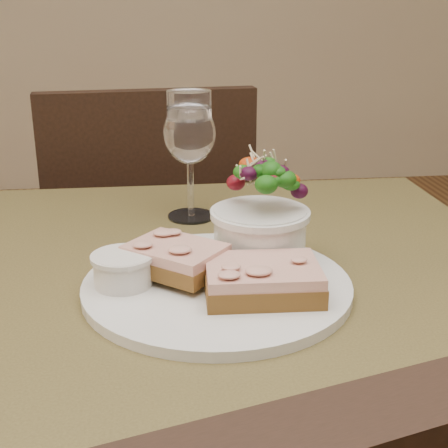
{
  "coord_description": "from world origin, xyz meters",
  "views": [
    {
      "loc": [
        -0.06,
        -0.67,
        1.06
      ],
      "look_at": [
        0.02,
        0.02,
        0.81
      ],
      "focal_mm": 50.0,
      "sensor_mm": 36.0,
      "label": 1
    }
  ],
  "objects": [
    {
      "name": "chair_far",
      "position": [
        -0.09,
        0.7,
        0.29
      ],
      "size": [
        0.46,
        0.46,
        0.9
      ],
      "rotation": [
        0.0,
        0.0,
        3.24
      ],
      "color": "black",
      "rests_on": "ground"
    },
    {
      "name": "ramekin",
      "position": [
        -0.1,
        -0.03,
        0.78
      ],
      "size": [
        0.06,
        0.06,
        0.04
      ],
      "color": "silver",
      "rests_on": "dinner_plate"
    },
    {
      "name": "wine_glass",
      "position": [
        -0.01,
        0.22,
        0.87
      ],
      "size": [
        0.08,
        0.08,
        0.18
      ],
      "color": "white",
      "rests_on": "cafe_table"
    },
    {
      "name": "cafe_table",
      "position": [
        0.0,
        0.0,
        0.65
      ],
      "size": [
        0.8,
        0.8,
        0.75
      ],
      "color": "#463E1E",
      "rests_on": "ground"
    },
    {
      "name": "sandwich_front",
      "position": [
        0.05,
        -0.07,
        0.78
      ],
      "size": [
        0.13,
        0.1,
        0.03
      ],
      "rotation": [
        0.0,
        0.0,
        -0.04
      ],
      "color": "#523816",
      "rests_on": "dinner_plate"
    },
    {
      "name": "salad_bowl",
      "position": [
        0.06,
        0.03,
        0.82
      ],
      "size": [
        0.11,
        0.11,
        0.13
      ],
      "color": "white",
      "rests_on": "dinner_plate"
    },
    {
      "name": "garnish",
      "position": [
        -0.06,
        0.04,
        0.77
      ],
      "size": [
        0.05,
        0.04,
        0.02
      ],
      "color": "#11380A",
      "rests_on": "dinner_plate"
    },
    {
      "name": "dinner_plate",
      "position": [
        0.0,
        -0.03,
        0.76
      ],
      "size": [
        0.3,
        0.3,
        0.01
      ],
      "primitive_type": "cylinder",
      "color": "white",
      "rests_on": "cafe_table"
    },
    {
      "name": "sandwich_back",
      "position": [
        -0.04,
        -0.01,
        0.78
      ],
      "size": [
        0.13,
        0.13,
        0.03
      ],
      "rotation": [
        0.0,
        0.0,
        -0.69
      ],
      "color": "#523816",
      "rests_on": "dinner_plate"
    }
  ]
}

